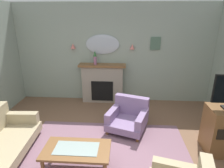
{
  "coord_description": "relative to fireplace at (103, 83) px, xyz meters",
  "views": [
    {
      "loc": [
        0.33,
        -2.7,
        2.49
      ],
      "look_at": [
        0.04,
        1.7,
        0.93
      ],
      "focal_mm": 31.01,
      "sensor_mm": 36.0,
      "label": 1
    }
  ],
  "objects": [
    {
      "name": "wall_sconce_right",
      "position": [
        0.85,
        0.09,
        1.09
      ],
      "size": [
        0.14,
        0.14,
        0.14
      ],
      "primitive_type": "cone",
      "color": "#D17066"
    },
    {
      "name": "coffee_table",
      "position": [
        -0.11,
        -2.85,
        -0.19
      ],
      "size": [
        1.1,
        0.6,
        0.45
      ],
      "color": "brown",
      "rests_on": "ground"
    },
    {
      "name": "wall_back",
      "position": [
        0.31,
        0.22,
        0.86
      ],
      "size": [
        6.71,
        0.1,
        2.86
      ],
      "primitive_type": "cube",
      "color": "#93A393",
      "rests_on": "ground"
    },
    {
      "name": "patterned_rug",
      "position": [
        0.31,
        -2.53,
        -0.56
      ],
      "size": [
        3.2,
        2.4,
        0.01
      ],
      "primitive_type": "cube",
      "color": "#7F5B6B",
      "rests_on": "ground"
    },
    {
      "name": "fireplace",
      "position": [
        0.0,
        0.0,
        0.0
      ],
      "size": [
        1.36,
        0.36,
        1.16
      ],
      "color": "gray",
      "rests_on": "ground"
    },
    {
      "name": "wall_sconce_left",
      "position": [
        -0.85,
        0.09,
        1.09
      ],
      "size": [
        0.14,
        0.14,
        0.14
      ],
      "primitive_type": "cone",
      "color": "#D17066"
    },
    {
      "name": "armchair_near_fireplace",
      "position": [
        0.76,
        -1.48,
        -0.27
      ],
      "size": [
        1.02,
        1.03,
        0.71
      ],
      "color": "gray",
      "rests_on": "ground"
    },
    {
      "name": "floor",
      "position": [
        0.31,
        -2.73,
        -0.62
      ],
      "size": [
        6.71,
        6.79,
        0.1
      ],
      "primitive_type": "cube",
      "color": "brown",
      "rests_on": "ground"
    },
    {
      "name": "framed_picture",
      "position": [
        1.5,
        0.15,
        1.18
      ],
      "size": [
        0.28,
        0.03,
        0.36
      ],
      "primitive_type": "cube",
      "color": "#4C6B56"
    },
    {
      "name": "wall_mirror",
      "position": [
        -0.0,
        0.14,
        1.14
      ],
      "size": [
        0.96,
        0.06,
        0.56
      ],
      "primitive_type": "ellipsoid",
      "color": "#B2BCC6"
    },
    {
      "name": "mantel_vase_centre",
      "position": [
        -0.2,
        -0.03,
        0.8
      ],
      "size": [
        0.1,
        0.1,
        0.39
      ],
      "color": "#9E6084",
      "rests_on": "fireplace"
    }
  ]
}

